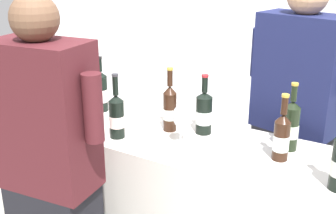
# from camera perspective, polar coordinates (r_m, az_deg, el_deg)

# --- Properties ---
(wall_back) EXTENTS (8.00, 0.10, 2.80)m
(wall_back) POSITION_cam_1_polar(r_m,az_deg,el_deg) (4.45, 18.62, 13.43)
(wall_back) COLOR white
(wall_back) RESTS_ON ground_plane
(wine_bottle_0) EXTENTS (0.08, 0.08, 0.33)m
(wine_bottle_0) POSITION_cam_1_polar(r_m,az_deg,el_deg) (2.51, -9.06, 2.13)
(wine_bottle_0) COLOR black
(wine_bottle_0) RESTS_ON counter
(wine_bottle_1) EXTENTS (0.09, 0.09, 0.31)m
(wine_bottle_1) POSITION_cam_1_polar(r_m,az_deg,el_deg) (2.18, 4.88, -0.75)
(wine_bottle_1) COLOR black
(wine_bottle_1) RESTS_ON counter
(wine_bottle_2) EXTENTS (0.08, 0.08, 0.33)m
(wine_bottle_2) POSITION_cam_1_polar(r_m,az_deg,el_deg) (2.06, 16.24, -2.40)
(wine_bottle_2) COLOR black
(wine_bottle_2) RESTS_ON counter
(wine_bottle_3) EXTENTS (0.08, 0.08, 0.33)m
(wine_bottle_3) POSITION_cam_1_polar(r_m,az_deg,el_deg) (2.13, -6.95, -1.17)
(wine_bottle_3) COLOR black
(wine_bottle_3) RESTS_ON counter
(wine_bottle_4) EXTENTS (0.07, 0.07, 0.31)m
(wine_bottle_4) POSITION_cam_1_polar(r_m,az_deg,el_deg) (1.96, 15.09, -3.89)
(wine_bottle_4) COLOR black
(wine_bottle_4) RESTS_ON counter
(wine_bottle_6) EXTENTS (0.07, 0.07, 0.34)m
(wine_bottle_6) POSITION_cam_1_polar(r_m,az_deg,el_deg) (2.20, 0.26, -0.11)
(wine_bottle_6) COLOR black
(wine_bottle_6) RESTS_ON counter
(wine_glass) EXTENTS (0.08, 0.08, 0.20)m
(wine_glass) POSITION_cam_1_polar(r_m,az_deg,el_deg) (2.04, 1.73, -1.43)
(wine_glass) COLOR silver
(wine_glass) RESTS_ON counter
(ice_bucket) EXTENTS (0.25, 0.25, 0.21)m
(ice_bucket) POSITION_cam_1_polar(r_m,az_deg,el_deg) (2.47, -16.58, 0.86)
(ice_bucket) COLOR silver
(ice_bucket) RESTS_ON counter
(person_server) EXTENTS (0.60, 0.34, 1.74)m
(person_server) POSITION_cam_1_polar(r_m,az_deg,el_deg) (2.53, 16.49, -3.69)
(person_server) COLOR black
(person_server) RESTS_ON ground_plane
(person_guest) EXTENTS (0.57, 0.28, 1.69)m
(person_guest) POSITION_cam_1_polar(r_m,az_deg,el_deg) (2.00, -15.29, -10.90)
(person_guest) COLOR black
(person_guest) RESTS_ON ground_plane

